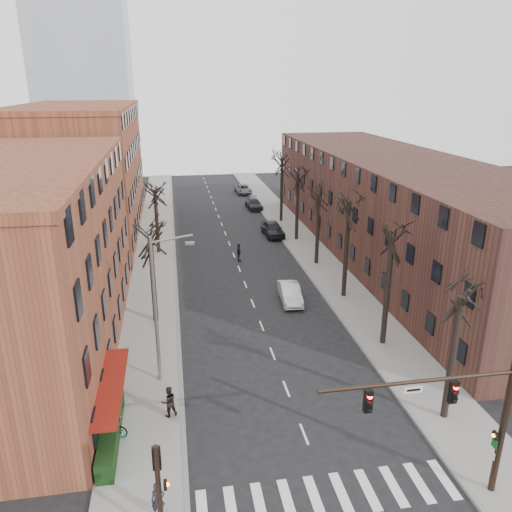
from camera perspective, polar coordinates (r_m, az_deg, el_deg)
name	(u,v)px	position (r m, az deg, el deg)	size (l,w,h in m)	color
ground	(328,495)	(23.97, 8.23, -25.43)	(160.00, 160.00, 0.00)	black
sidewalk_left	(155,250)	(53.79, -11.44, 0.73)	(4.00, 90.00, 0.15)	gray
sidewalk_right	(302,242)	(55.51, 5.28, 1.62)	(4.00, 90.00, 0.15)	gray
building_left_near	(11,266)	(34.42, -26.20, -1.08)	(12.00, 26.00, 12.00)	brown
building_left_far	(82,172)	(61.71, -19.22, 9.04)	(12.00, 28.00, 14.00)	brown
building_right	(393,206)	(52.36, 15.39, 5.52)	(12.00, 50.00, 10.00)	#482B21
office_tower	(78,10)	(113.03, -19.70, 24.92)	(18.00, 18.00, 60.00)	#B2B7BF
awning_left	(116,429)	(27.95, -15.70, -18.50)	(1.20, 7.00, 0.15)	maroon
hedge	(111,431)	(26.79, -16.26, -18.69)	(0.80, 6.00, 1.00)	black
tree_right_a	(443,418)	(29.44, 20.63, -16.94)	(5.20, 5.20, 10.00)	black
tree_right_b	(382,344)	(35.39, 14.24, -9.73)	(5.20, 5.20, 10.80)	black
tree_right_c	(343,297)	(42.02, 9.94, -4.63)	(5.20, 5.20, 11.60)	black
tree_right_d	(316,264)	(49.06, 6.89, -0.93)	(5.20, 5.20, 10.00)	black
tree_right_e	(296,240)	(56.36, 4.63, 1.83)	(5.20, 5.20, 10.80)	black
tree_right_f	(281,222)	(63.83, 2.88, 3.95)	(5.20, 5.20, 11.60)	black
tree_left_a	(156,322)	(38.03, -11.34, -7.37)	(5.20, 5.20, 9.50)	black
tree_left_b	(159,253)	(52.85, -11.02, 0.34)	(5.20, 5.20, 9.50)	black
signal_mast_arm	(472,410)	(22.57, 23.47, -15.85)	(8.14, 0.30, 7.20)	black
signal_pole_left	(159,484)	(20.75, -11.06, -24.24)	(0.47, 0.44, 4.40)	black
streetlight	(158,304)	(28.64, -11.14, -5.42)	(2.45, 0.22, 9.03)	slate
silver_sedan	(290,293)	(40.41, 3.91, -4.26)	(1.51, 4.33, 1.43)	silver
parked_car_near	(273,229)	(57.54, 1.92, 3.13)	(2.01, 5.00, 1.70)	black
parked_car_mid	(254,204)	(70.26, -0.26, 5.98)	(1.94, 4.77, 1.38)	black
parked_car_far	(243,189)	(80.34, -1.49, 7.64)	(2.25, 4.88, 1.36)	#595B61
pedestrian_a	(158,500)	(22.64, -11.14, -25.67)	(0.56, 0.37, 1.54)	black
pedestrian_b	(169,402)	(27.53, -9.94, -16.06)	(0.83, 0.65, 1.70)	black
pedestrian_crossing	(239,253)	(49.23, -1.98, 0.40)	(1.07, 0.44, 1.82)	black
bicycle	(110,427)	(27.09, -16.40, -18.23)	(0.66, 1.90, 1.00)	gray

